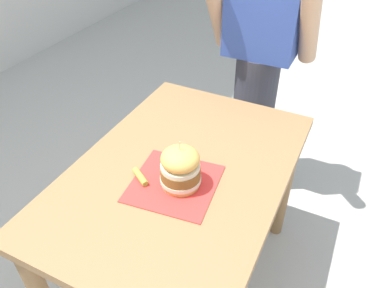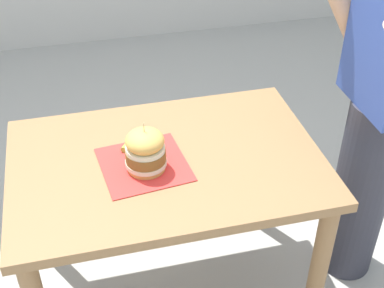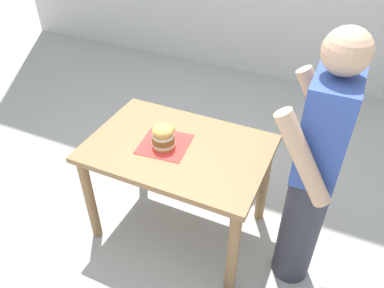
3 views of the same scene
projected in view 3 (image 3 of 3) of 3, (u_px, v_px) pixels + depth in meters
ground_plane at (180, 225)px, 2.87m from camera, size 80.00×80.00×0.00m
patio_table at (178, 161)px, 2.48m from camera, size 0.79×1.16×0.76m
serving_paper at (165, 144)px, 2.42m from camera, size 0.34×0.34×0.00m
sandwich at (163, 136)px, 2.35m from camera, size 0.15×0.15×0.20m
pickle_spear at (168, 131)px, 2.51m from camera, size 0.09×0.07×0.02m
diner_across_table at (314, 172)px, 2.03m from camera, size 0.55×0.35×1.69m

